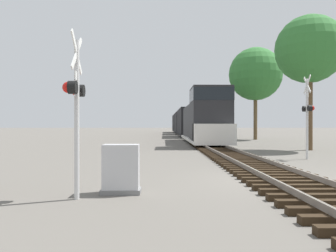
# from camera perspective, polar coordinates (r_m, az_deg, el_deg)

# --- Properties ---
(ground_plane) EXTENTS (400.00, 400.00, 0.00)m
(ground_plane) POSITION_cam_1_polar(r_m,az_deg,el_deg) (11.00, 19.04, -9.01)
(ground_plane) COLOR #666059
(rail_track_bed) EXTENTS (2.60, 160.00, 0.31)m
(rail_track_bed) POSITION_cam_1_polar(r_m,az_deg,el_deg) (10.98, 19.04, -8.31)
(rail_track_bed) COLOR black
(rail_track_bed) RESTS_ON ground
(freight_train) EXTENTS (3.03, 60.85, 4.70)m
(freight_train) POSITION_cam_1_polar(r_m,az_deg,el_deg) (53.07, 3.18, 0.56)
(freight_train) COLOR #232326
(freight_train) RESTS_ON ground
(crossing_signal_near) EXTENTS (0.32, 1.00, 3.92)m
(crossing_signal_near) POSITION_cam_1_polar(r_m,az_deg,el_deg) (8.04, -15.79, 4.52)
(crossing_signal_near) COLOR silver
(crossing_signal_near) RESTS_ON ground
(crossing_signal_far) EXTENTS (0.37, 1.01, 4.28)m
(crossing_signal_far) POSITION_cam_1_polar(r_m,az_deg,el_deg) (18.20, 23.15, 2.35)
(crossing_signal_far) COLOR silver
(crossing_signal_far) RESTS_ON ground
(relay_cabinet) EXTENTS (1.00, 0.59, 1.25)m
(relay_cabinet) POSITION_cam_1_polar(r_m,az_deg,el_deg) (8.55, -8.16, -7.47)
(relay_cabinet) COLOR slate
(relay_cabinet) RESTS_ON ground
(tree_far_right) EXTENTS (4.69, 4.69, 9.38)m
(tree_far_right) POSITION_cam_1_polar(r_m,az_deg,el_deg) (25.32, 23.42, 12.10)
(tree_far_right) COLOR brown
(tree_far_right) RESTS_ON ground
(tree_mid_background) EXTENTS (6.33, 6.33, 11.05)m
(tree_mid_background) POSITION_cam_1_polar(r_m,az_deg,el_deg) (41.10, 14.98, 8.71)
(tree_mid_background) COLOR brown
(tree_mid_background) RESTS_ON ground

